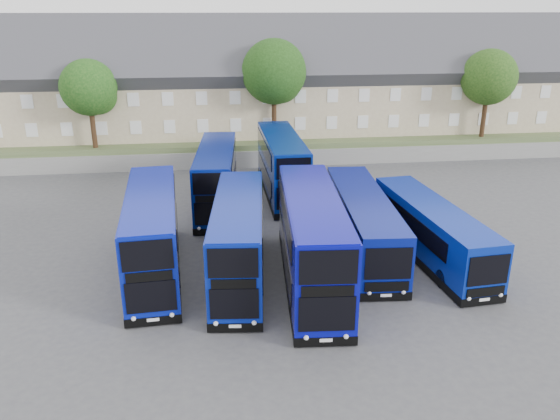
{
  "coord_description": "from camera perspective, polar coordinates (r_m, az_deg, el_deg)",
  "views": [
    {
      "loc": [
        -3.53,
        -23.85,
        13.68
      ],
      "look_at": [
        0.23,
        6.71,
        2.2
      ],
      "focal_mm": 35.0,
      "sensor_mm": 36.0,
      "label": 1
    }
  ],
  "objects": [
    {
      "name": "tree_far",
      "position": [
        64.57,
        23.09,
        13.59
      ],
      "size": [
        5.44,
        5.44,
        8.67
      ],
      "color": "#382314",
      "rests_on": "earth_bank"
    },
    {
      "name": "earth_bank",
      "position": [
        59.33,
        -3.47,
        8.07
      ],
      "size": [
        80.0,
        20.0,
        2.0
      ],
      "primitive_type": "cube",
      "color": "#495932",
      "rests_on": "ground"
    },
    {
      "name": "dd_rear_left",
      "position": [
        39.33,
        -6.64,
        3.24
      ],
      "size": [
        3.32,
        11.1,
        4.35
      ],
      "rotation": [
        0.0,
        0.0,
        -0.07
      ],
      "color": "navy",
      "rests_on": "ground"
    },
    {
      "name": "dd_rear_right",
      "position": [
        41.91,
        0.2,
        4.61
      ],
      "size": [
        2.75,
        11.52,
        4.57
      ],
      "rotation": [
        0.0,
        0.0,
        0.01
      ],
      "color": "navy",
      "rests_on": "ground"
    },
    {
      "name": "coach_east_b",
      "position": [
        32.48,
        15.55,
        -2.27
      ],
      "size": [
        3.45,
        11.77,
        3.17
      ],
      "rotation": [
        0.0,
        0.0,
        0.09
      ],
      "color": "#082299",
      "rests_on": "ground"
    },
    {
      "name": "dd_front_mid",
      "position": [
        28.78,
        -4.33,
        -3.29
      ],
      "size": [
        3.48,
        11.08,
        4.33
      ],
      "rotation": [
        0.0,
        0.0,
        -0.09
      ],
      "color": "#081C94",
      "rests_on": "ground"
    },
    {
      "name": "tree_west",
      "position": [
        50.47,
        -19.17,
        11.8
      ],
      "size": [
        4.8,
        4.8,
        7.65
      ],
      "color": "#382314",
      "rests_on": "earth_bank"
    },
    {
      "name": "dd_front_right",
      "position": [
        28.14,
        3.35,
        -3.36
      ],
      "size": [
        3.56,
        12.12,
        4.76
      ],
      "rotation": [
        0.0,
        0.0,
        -0.07
      ],
      "color": "#080B9C",
      "rests_on": "ground"
    },
    {
      "name": "tree_east",
      "position": [
        55.63,
        21.06,
        12.64
      ],
      "size": [
        5.12,
        5.12,
        8.16
      ],
      "color": "#382314",
      "rests_on": "earth_bank"
    },
    {
      "name": "coach_east_a",
      "position": [
        32.52,
        8.63,
        -1.47
      ],
      "size": [
        3.47,
        12.65,
        3.42
      ],
      "rotation": [
        0.0,
        0.0,
        -0.07
      ],
      "color": "navy",
      "rests_on": "ground"
    },
    {
      "name": "retaining_wall",
      "position": [
        49.7,
        -2.71,
        5.34
      ],
      "size": [
        70.0,
        0.4,
        1.5
      ],
      "primitive_type": "cube",
      "color": "slate",
      "rests_on": "ground"
    },
    {
      "name": "tree_mid",
      "position": [
        50.09,
        -0.48,
        14.01
      ],
      "size": [
        5.76,
        5.76,
        9.18
      ],
      "color": "#382314",
      "rests_on": "earth_bank"
    },
    {
      "name": "ground",
      "position": [
        27.72,
        1.23,
        -9.13
      ],
      "size": [
        120.0,
        120.0,
        0.0
      ],
      "primitive_type": "plane",
      "color": "#434348",
      "rests_on": "ground"
    },
    {
      "name": "dd_front_left",
      "position": [
        30.0,
        -13.14,
        -2.63
      ],
      "size": [
        3.34,
        11.38,
        4.47
      ],
      "rotation": [
        0.0,
        0.0,
        0.07
      ],
      "color": "#08179E",
      "rests_on": "ground"
    },
    {
      "name": "terrace_row",
      "position": [
        54.71,
        -0.1,
        13.0
      ],
      "size": [
        60.0,
        10.4,
        11.2
      ],
      "color": "tan",
      "rests_on": "earth_bank"
    }
  ]
}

